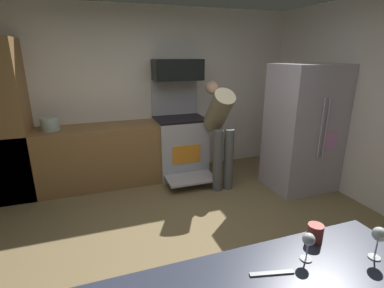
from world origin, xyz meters
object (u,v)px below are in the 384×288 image
at_px(person_cook, 220,126).
at_px(wine_glass_near, 308,241).
at_px(oven_range, 180,145).
at_px(refrigerator, 303,129).
at_px(stock_pot, 50,124).
at_px(microwave, 177,70).
at_px(wine_glass_extra, 379,236).
at_px(mug_tea, 315,233).

relative_size(person_cook, wine_glass_near, 10.09).
relative_size(oven_range, person_cook, 0.99).
relative_size(refrigerator, stock_pot, 7.54).
xyz_separation_m(oven_range, microwave, (-0.00, 0.10, 1.17)).
xyz_separation_m(refrigerator, person_cook, (-1.11, 0.42, 0.02)).
height_order(refrigerator, stock_pot, refrigerator).
relative_size(refrigerator, wine_glass_near, 11.74).
distance_m(microwave, wine_glass_extra, 3.52).
relative_size(microwave, person_cook, 0.48).
xyz_separation_m(microwave, wine_glass_near, (-0.32, -3.35, -0.67)).
height_order(wine_glass_near, mug_tea, wine_glass_near).
xyz_separation_m(microwave, mug_tea, (-0.17, -3.24, -0.72)).
bearing_deg(oven_range, stock_pot, 179.52).
bearing_deg(mug_tea, stock_pot, 118.00).
height_order(person_cook, wine_glass_near, person_cook).
bearing_deg(wine_glass_extra, oven_range, 90.41).
bearing_deg(stock_pot, microwave, 2.48).
relative_size(oven_range, microwave, 2.05).
distance_m(microwave, refrigerator, 2.04).
bearing_deg(refrigerator, wine_glass_near, -129.35).
xyz_separation_m(oven_range, person_cook, (0.42, -0.59, 0.41)).
distance_m(mug_tea, stock_pot, 3.58).
height_order(person_cook, stock_pot, person_cook).
distance_m(wine_glass_near, wine_glass_extra, 0.36).
bearing_deg(microwave, wine_glass_extra, -89.60).
bearing_deg(wine_glass_near, stock_pot, 115.10).
bearing_deg(microwave, mug_tea, -92.95).
bearing_deg(refrigerator, stock_pot, 163.11).
height_order(mug_tea, stock_pot, stock_pot).
xyz_separation_m(person_cook, mug_tea, (-0.59, -2.56, 0.04)).
bearing_deg(person_cook, wine_glass_extra, -98.08).
relative_size(microwave, mug_tea, 7.40).
distance_m(oven_range, stock_pot, 1.91).
bearing_deg(wine_glass_near, person_cook, 74.63).
distance_m(oven_range, mug_tea, 3.18).
xyz_separation_m(oven_range, wine_glass_extra, (0.02, -3.36, 0.52)).
relative_size(microwave, wine_glass_extra, 4.17).
height_order(refrigerator, mug_tea, refrigerator).
height_order(wine_glass_extra, mug_tea, wine_glass_extra).
height_order(person_cook, mug_tea, person_cook).
xyz_separation_m(oven_range, wine_glass_near, (-0.32, -3.26, 0.50)).
bearing_deg(oven_range, wine_glass_near, -95.53).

